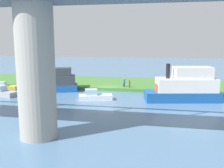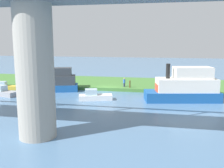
# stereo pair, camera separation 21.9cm
# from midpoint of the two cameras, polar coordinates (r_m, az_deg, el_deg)

# --- Properties ---
(ground_plane) EXTENTS (160.00, 160.00, 0.00)m
(ground_plane) POSITION_cam_midpoint_polar(r_m,az_deg,el_deg) (39.11, -1.10, -1.59)
(ground_plane) COLOR #4C7093
(grassy_bank) EXTENTS (80.00, 12.00, 0.50)m
(grassy_bank) POSITION_cam_midpoint_polar(r_m,az_deg,el_deg) (44.84, 0.56, 0.19)
(grassy_bank) COLOR #427533
(grassy_bank) RESTS_ON ground
(bridge_pylon) EXTENTS (2.92, 2.92, 10.40)m
(bridge_pylon) POSITION_cam_midpoint_polar(r_m,az_deg,el_deg) (20.54, -16.51, 2.47)
(bridge_pylon) COLOR #9E998E
(bridge_pylon) RESTS_ON ground
(person_on_bank) EXTENTS (0.51, 0.51, 1.39)m
(person_on_bank) POSITION_cam_midpoint_polar(r_m,az_deg,el_deg) (40.00, 2.91, 0.40)
(person_on_bank) COLOR #2D334C
(person_on_bank) RESTS_ON grassy_bank
(mooring_post) EXTENTS (0.20, 0.20, 1.09)m
(mooring_post) POSITION_cam_midpoint_polar(r_m,az_deg,el_deg) (39.31, 4.16, -0.01)
(mooring_post) COLOR brown
(mooring_post) RESTS_ON grassy_bank
(motorboat_white) EXTENTS (8.11, 4.81, 3.93)m
(motorboat_white) POSITION_cam_midpoint_polar(r_m,az_deg,el_deg) (39.77, -12.71, 0.49)
(motorboat_white) COLOR #195199
(motorboat_white) RESTS_ON ground
(houseboat_blue) EXTENTS (4.55, 2.70, 1.43)m
(houseboat_blue) POSITION_cam_midpoint_polar(r_m,az_deg,el_deg) (33.35, -3.75, -2.68)
(houseboat_blue) COLOR white
(houseboat_blue) RESTS_ON ground
(motorboat_red) EXTENTS (4.04, 2.12, 1.28)m
(motorboat_red) POSITION_cam_midpoint_polar(r_m,az_deg,el_deg) (43.69, -22.79, -0.55)
(motorboat_red) COLOR gold
(motorboat_red) RESTS_ON ground
(skiff_small) EXTENTS (9.78, 4.92, 4.78)m
(skiff_small) POSITION_cam_midpoint_polar(r_m,az_deg,el_deg) (33.83, 16.09, -0.70)
(skiff_small) COLOR #195199
(skiff_small) RESTS_ON ground
(pontoon_yellow) EXTENTS (4.52, 2.59, 1.42)m
(pontoon_yellow) POSITION_cam_midpoint_polar(r_m,az_deg,el_deg) (39.01, -23.06, -1.64)
(pontoon_yellow) COLOR #99999E
(pontoon_yellow) RESTS_ON ground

